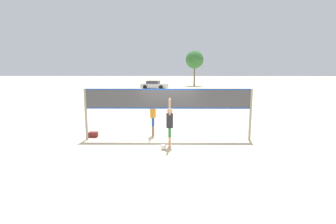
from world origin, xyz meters
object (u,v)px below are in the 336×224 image
(parked_car_near, at_px, (154,85))
(player_spiker, at_px, (170,122))
(tree_left_cluster, at_px, (195,60))
(volleyball_net, at_px, (168,103))
(player_blocker, at_px, (153,112))
(gear_bag, at_px, (93,135))
(volleyball, at_px, (163,147))

(parked_car_near, bearing_deg, player_spiker, -71.63)
(parked_car_near, relative_size, tree_left_cluster, 0.70)
(volleyball_net, distance_m, tree_left_cluster, 38.18)
(player_blocker, bearing_deg, parked_car_near, -176.63)
(gear_bag, distance_m, tree_left_cluster, 38.51)
(player_spiker, height_order, parked_car_near, player_spiker)
(volleyball_net, xyz_separation_m, player_spiker, (0.08, -1.16, -0.64))
(player_blocker, relative_size, volleyball, 9.81)
(volleyball_net, bearing_deg, tree_left_cluster, 83.05)
(volleyball, relative_size, tree_left_cluster, 0.03)
(gear_bag, xyz_separation_m, tree_left_cluster, (8.17, 37.34, 4.68))
(player_spiker, relative_size, gear_bag, 4.99)
(volleyball, height_order, gear_bag, gear_bag)
(player_spiker, xyz_separation_m, gear_bag, (-3.65, 1.59, -0.95))
(gear_bag, bearing_deg, tree_left_cluster, 77.65)
(volleyball_net, height_order, player_spiker, volleyball_net)
(gear_bag, bearing_deg, volleyball, -29.69)
(volleyball, relative_size, parked_car_near, 0.05)
(player_spiker, xyz_separation_m, tree_left_cluster, (4.52, 38.93, 3.73))
(parked_car_near, bearing_deg, volleyball, -72.14)
(gear_bag, bearing_deg, parked_car_near, 87.95)
(player_spiker, relative_size, player_blocker, 0.92)
(player_spiker, height_order, gear_bag, player_spiker)
(player_spiker, distance_m, player_blocker, 2.03)
(volleyball_net, xyz_separation_m, volleyball, (-0.18, -1.50, -1.60))
(volleyball, xyz_separation_m, tree_left_cluster, (4.78, 39.28, 4.69))
(player_blocker, distance_m, gear_bag, 3.04)
(volleyball_net, height_order, volleyball, volleyball_net)
(player_spiker, bearing_deg, volleyball_net, 3.93)
(volleyball, xyz_separation_m, parked_car_near, (-2.31, 32.15, 0.47))
(volleyball_net, bearing_deg, player_blocker, 136.01)
(volleyball_net, distance_m, player_blocker, 1.15)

